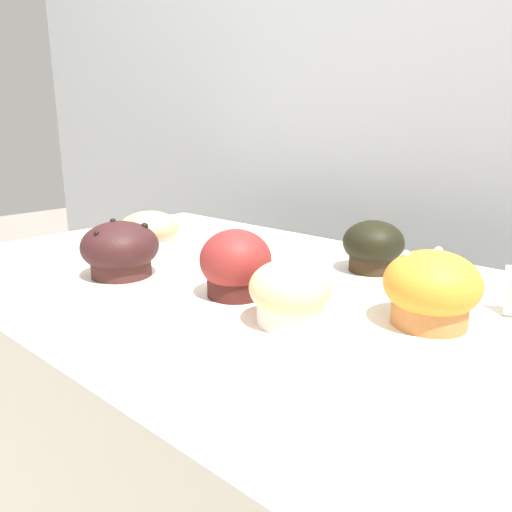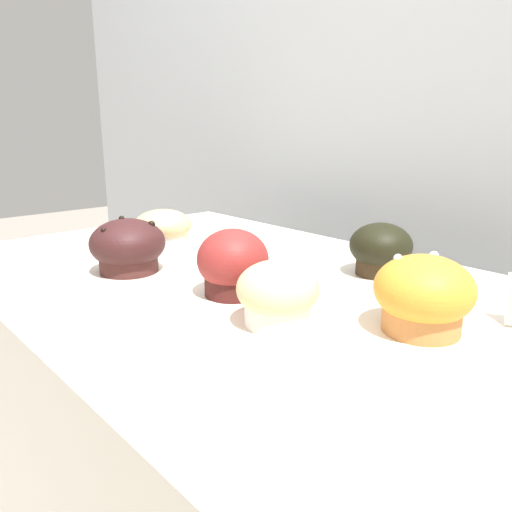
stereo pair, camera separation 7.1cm
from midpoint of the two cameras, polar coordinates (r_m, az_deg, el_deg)
name	(u,v)px [view 2 (the right image)]	position (r m, az deg, el deg)	size (l,w,h in m)	color
wall_back	(436,227)	(1.24, 21.47, 3.04)	(3.20, 0.10, 1.80)	#B2B7BC
muffin_front_center	(381,249)	(0.80, 16.54, 0.69)	(0.10, 0.10, 0.08)	#342717
muffin_back_left	(128,247)	(0.80, -12.00, 1.01)	(0.12, 0.12, 0.09)	#472320
muffin_back_right	(423,295)	(0.60, 21.87, -4.24)	(0.11, 0.11, 0.09)	#C4793E
muffin_front_left	(278,294)	(0.58, 6.03, -4.40)	(0.10, 0.10, 0.08)	white
muffin_front_right	(163,230)	(0.92, -8.45, 2.92)	(0.11, 0.11, 0.08)	silver
muffin_back_center	(233,264)	(0.67, 0.34, -0.99)	(0.10, 0.10, 0.09)	#461A18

